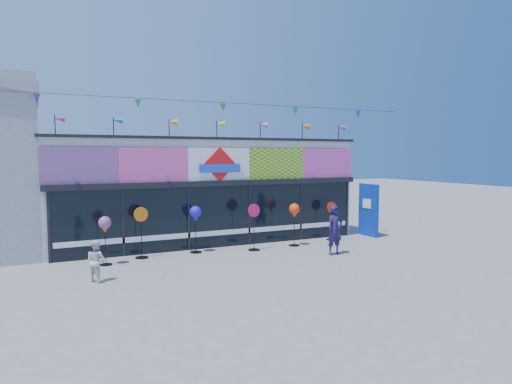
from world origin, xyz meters
TOP-DOWN VIEW (x-y plane):
  - ground at (0.00, 0.00)m, footprint 80.00×80.00m
  - kite_shop at (0.00, 5.94)m, footprint 16.00×5.70m
  - blue_sign at (6.58, 2.93)m, footprint 0.20×1.11m
  - spinner_0 at (-4.22, 2.36)m, footprint 0.39×0.39m
  - spinner_1 at (-3.01, 2.86)m, footprint 0.48×0.44m
  - spinner_2 at (-1.11, 2.89)m, footprint 0.42×0.42m
  - spinner_3 at (0.92, 2.36)m, footprint 0.47×0.43m
  - spinner_4 at (2.64, 2.43)m, footprint 0.41×0.41m
  - spinner_5 at (4.60, 2.81)m, footprint 0.44×0.40m
  - adult_man at (3.13, 0.50)m, footprint 0.66×0.47m
  - child at (-4.71, 0.54)m, footprint 0.59×0.63m

SIDE VIEW (x-z plane):
  - ground at x=0.00m, z-range 0.00..0.00m
  - child at x=-4.71m, z-range 0.00..1.14m
  - spinner_5 at x=4.60m, z-range 0.04..1.60m
  - adult_man at x=3.13m, z-range 0.00..1.72m
  - spinner_3 at x=0.92m, z-range 0.05..1.73m
  - spinner_1 at x=-3.01m, z-range 0.05..1.76m
  - blue_sign at x=6.58m, z-range 0.01..2.22m
  - spinner_0 at x=-4.22m, z-range 0.46..2.00m
  - spinner_4 at x=2.64m, z-range 0.49..2.11m
  - spinner_2 at x=-1.11m, z-range 0.50..2.16m
  - kite_shop at x=0.00m, z-range -0.61..4.70m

